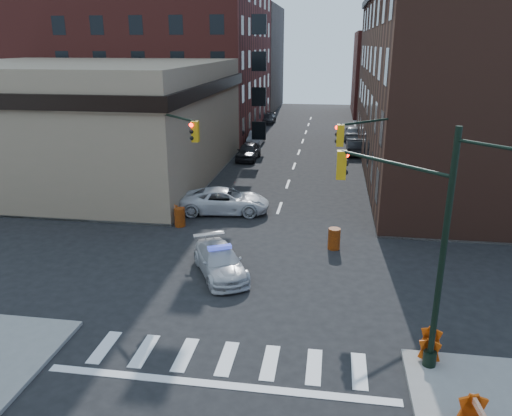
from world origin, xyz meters
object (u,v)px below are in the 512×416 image
(pickup, at_px, (225,201))
(pedestrian_a, at_px, (126,193))
(barricade_se_a, at_px, (430,344))
(police_car, at_px, (220,261))
(barricade_nw_a, at_px, (167,212))
(parked_car_enear, at_px, (355,146))
(barrel_road, at_px, (334,239))
(barrel_bank, at_px, (180,217))
(parked_car_wnear, at_px, (248,151))
(pedestrian_b, at_px, (73,203))
(parked_car_wfar, at_px, (256,138))

(pickup, height_order, pedestrian_a, pedestrian_a)
(barricade_se_a, bearing_deg, pedestrian_a, 64.01)
(pickup, xyz_separation_m, pedestrian_a, (-6.39, -0.57, 0.36))
(police_car, distance_m, barricade_nw_a, 8.24)
(parked_car_enear, relative_size, barrel_road, 4.12)
(pickup, height_order, parked_car_enear, pickup)
(barricade_se_a, bearing_deg, police_car, 71.51)
(parked_car_enear, xyz_separation_m, barrel_bank, (-11.00, -22.26, -0.21))
(parked_car_wnear, relative_size, barrel_bank, 4.09)
(parked_car_enear, distance_m, barrel_road, 24.43)
(pedestrian_b, distance_m, barricade_nw_a, 5.90)
(barricade_nw_a, bearing_deg, barrel_road, -2.45)
(parked_car_enear, xyz_separation_m, barricade_nw_a, (-12.00, -21.60, -0.16))
(pickup, xyz_separation_m, barrel_road, (6.97, -5.01, -0.22))
(parked_car_wnear, height_order, parked_car_enear, parked_car_wnear)
(barricade_se_a, bearing_deg, parked_car_wfar, 31.09)
(pickup, bearing_deg, parked_car_wnear, -2.76)
(parked_car_enear, height_order, pedestrian_a, pedestrian_a)
(police_car, bearing_deg, barrel_bank, 95.06)
(police_car, relative_size, barricade_nw_a, 3.69)
(pedestrian_a, bearing_deg, pedestrian_b, -100.59)
(barrel_road, bearing_deg, barrel_bank, 167.07)
(parked_car_wfar, bearing_deg, barrel_road, -72.07)
(pickup, distance_m, barricade_nw_a, 3.85)
(parked_car_wnear, xyz_separation_m, barrel_road, (8.05, -20.41, -0.21))
(parked_car_wfar, xyz_separation_m, pedestrian_b, (-7.49, -25.50, 0.36))
(parked_car_wnear, bearing_deg, parked_car_enear, 23.06)
(parked_car_wfar, xyz_separation_m, barrel_bank, (-0.62, -25.80, -0.13))
(parked_car_wnear, xyz_separation_m, parked_car_wfar, (-0.42, 7.48, -0.09))
(police_car, bearing_deg, barricade_se_a, -59.25)
(parked_car_wfar, distance_m, barrel_road, 29.15)
(barrel_bank, distance_m, barricade_nw_a, 1.20)
(police_car, relative_size, barrel_road, 4.03)
(barrel_road, bearing_deg, barricade_nw_a, 164.74)
(police_car, bearing_deg, parked_car_wfar, 68.48)
(pedestrian_b, bearing_deg, parked_car_enear, 46.89)
(barrel_road, bearing_deg, barricade_se_a, -70.36)
(barrel_road, distance_m, barricade_se_a, 9.89)
(pedestrian_a, xyz_separation_m, barrel_road, (13.35, -4.43, -0.58))
(pedestrian_b, distance_m, barricade_se_a, 22.56)
(barrel_road, relative_size, barrel_bank, 1.01)
(parked_car_wfar, distance_m, pedestrian_a, 23.97)
(parked_car_wfar, xyz_separation_m, pedestrian_a, (-4.89, -23.46, 0.46))
(parked_car_wnear, distance_m, pedestrian_a, 16.84)
(pedestrian_b, bearing_deg, police_car, -34.61)
(barrel_road, height_order, barricade_nw_a, barrel_road)
(parked_car_enear, xyz_separation_m, barrel_road, (-1.91, -24.35, -0.20))
(parked_car_enear, bearing_deg, police_car, 74.89)
(parked_car_enear, distance_m, barrel_bank, 24.83)
(pedestrian_b, bearing_deg, parked_car_wnear, 62.33)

